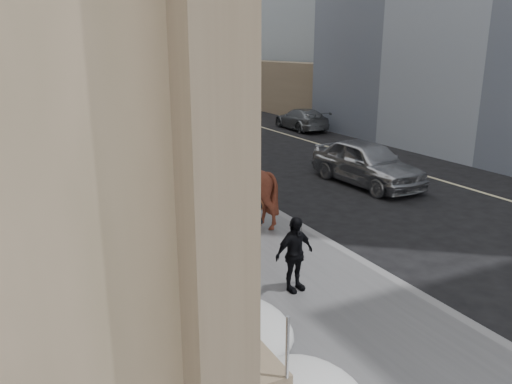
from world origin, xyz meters
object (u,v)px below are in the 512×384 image
(mounted_horse_left, at_px, (247,247))
(car_silver, at_px, (367,163))
(mounted_horse_right, at_px, (231,187))
(car_grey, at_px, (301,119))
(pedestrian, at_px, (294,254))

(mounted_horse_left, distance_m, car_silver, 10.30)
(mounted_horse_left, relative_size, mounted_horse_right, 0.99)
(car_silver, distance_m, car_grey, 13.42)
(car_grey, bearing_deg, mounted_horse_left, 58.65)
(mounted_horse_right, distance_m, pedestrian, 4.11)
(mounted_horse_left, xyz_separation_m, car_grey, (12.96, 18.84, -0.57))
(mounted_horse_left, xyz_separation_m, mounted_horse_right, (1.41, 3.95, 0.08))
(car_silver, height_order, car_grey, car_silver)
(mounted_horse_left, height_order, pedestrian, mounted_horse_left)
(car_grey, bearing_deg, car_silver, 72.02)
(mounted_horse_right, relative_size, car_silver, 0.56)
(mounted_horse_right, bearing_deg, car_silver, -178.08)
(mounted_horse_left, xyz_separation_m, car_silver, (8.12, 6.33, -0.39))
(pedestrian, height_order, car_grey, pedestrian)
(car_silver, xyz_separation_m, car_grey, (4.84, 12.51, -0.17))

